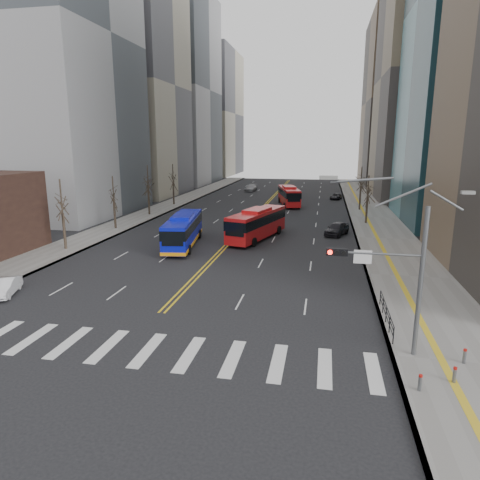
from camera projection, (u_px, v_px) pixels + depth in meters
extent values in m
plane|color=black|center=(128.00, 348.00, 23.44)|extent=(220.00, 220.00, 0.00)
cube|color=slate|center=(373.00, 218.00, 63.13)|extent=(7.00, 130.00, 0.15)
cube|color=slate|center=(156.00, 211.00, 69.55)|extent=(5.00, 130.00, 0.15)
cube|color=silver|center=(32.00, 338.00, 24.55)|extent=(0.70, 4.00, 0.01)
cube|color=silver|center=(69.00, 342.00, 24.11)|extent=(0.70, 4.00, 0.01)
cube|color=silver|center=(108.00, 346.00, 23.66)|extent=(0.70, 4.00, 0.01)
cube|color=silver|center=(148.00, 350.00, 23.21)|extent=(0.70, 4.00, 0.01)
cube|color=silver|center=(189.00, 354.00, 22.77)|extent=(0.70, 4.00, 0.01)
cube|color=silver|center=(233.00, 358.00, 22.32)|extent=(0.70, 4.00, 0.01)
cube|color=silver|center=(278.00, 363.00, 21.87)|extent=(0.70, 4.00, 0.01)
cube|color=silver|center=(325.00, 367.00, 21.43)|extent=(0.70, 4.00, 0.01)
cube|color=silver|center=(374.00, 372.00, 20.98)|extent=(0.70, 4.00, 0.01)
cube|color=gold|center=(264.00, 205.00, 76.04)|extent=(0.15, 100.00, 0.01)
cube|color=gold|center=(266.00, 205.00, 75.97)|extent=(0.15, 100.00, 0.01)
cube|color=gray|center=(41.00, 35.00, 61.67)|extent=(22.00, 24.00, 52.00)
cube|color=#A49B84|center=(124.00, 87.00, 87.42)|extent=(22.00, 22.00, 44.00)
cube|color=gray|center=(173.00, 91.00, 112.59)|extent=(20.00, 26.00, 48.00)
cube|color=#7F7058|center=(436.00, 76.00, 80.45)|extent=(20.00, 26.00, 46.00)
cube|color=#A49B84|center=(209.00, 114.00, 143.89)|extent=(18.00, 30.00, 40.00)
cube|color=brown|center=(401.00, 102.00, 111.68)|extent=(18.00, 30.00, 42.00)
cylinder|color=slate|center=(420.00, 285.00, 21.58)|extent=(0.24, 0.24, 8.00)
cylinder|color=slate|center=(376.00, 254.00, 21.66)|extent=(4.50, 0.12, 0.12)
cube|color=black|center=(337.00, 252.00, 22.03)|extent=(1.10, 0.28, 0.38)
cylinder|color=#FF190C|center=(330.00, 252.00, 21.95)|extent=(0.24, 0.08, 0.24)
cylinder|color=black|center=(337.00, 253.00, 21.88)|extent=(0.24, 0.08, 0.24)
cylinder|color=black|center=(344.00, 253.00, 21.81)|extent=(0.24, 0.08, 0.24)
cube|color=silver|center=(363.00, 257.00, 21.83)|extent=(0.90, 0.06, 0.70)
cube|color=#999993|center=(328.00, 178.00, 21.29)|extent=(0.90, 0.35, 0.18)
cube|color=black|center=(387.00, 307.00, 26.21)|extent=(0.04, 6.00, 0.04)
cylinder|color=black|center=(393.00, 336.00, 23.46)|extent=(0.06, 0.06, 1.00)
cylinder|color=black|center=(390.00, 324.00, 24.89)|extent=(0.06, 0.06, 1.00)
cylinder|color=black|center=(386.00, 315.00, 26.33)|extent=(0.06, 0.06, 1.00)
cylinder|color=black|center=(383.00, 306.00, 27.76)|extent=(0.06, 0.06, 1.00)
cylinder|color=black|center=(380.00, 297.00, 29.19)|extent=(0.06, 0.06, 1.00)
cylinder|color=slate|center=(420.00, 384.00, 19.10)|extent=(0.16, 0.16, 0.70)
cylinder|color=#B2140F|center=(421.00, 376.00, 19.01)|extent=(0.17, 0.17, 0.10)
cylinder|color=slate|center=(454.00, 376.00, 19.73)|extent=(0.16, 0.16, 0.70)
cylinder|color=#B2140F|center=(455.00, 368.00, 19.65)|extent=(0.17, 0.17, 0.10)
cylinder|color=slate|center=(464.00, 357.00, 21.45)|extent=(0.16, 0.16, 0.70)
cylinder|color=#B2140F|center=(465.00, 350.00, 21.37)|extent=(0.17, 0.17, 0.10)
cylinder|color=#2E231C|center=(64.00, 232.00, 44.18)|extent=(0.28, 0.28, 3.90)
cylinder|color=#2E231C|center=(115.00, 215.00, 54.73)|extent=(0.28, 0.28, 3.60)
cylinder|color=#2E231C|center=(149.00, 202.00, 65.20)|extent=(0.28, 0.28, 4.00)
cylinder|color=#2E231C|center=(174.00, 194.00, 75.74)|extent=(0.28, 0.28, 3.80)
cylinder|color=#2E231C|center=(367.00, 211.00, 58.25)|extent=(0.28, 0.28, 3.50)
cylinder|color=#2E231C|center=(360.00, 199.00, 69.69)|extent=(0.28, 0.28, 3.75)
cube|color=#0C15C1|center=(183.00, 230.00, 46.12)|extent=(4.15, 11.94, 2.77)
cube|color=black|center=(183.00, 225.00, 46.00)|extent=(4.21, 11.97, 1.00)
cube|color=#0C15C1|center=(183.00, 216.00, 45.79)|extent=(2.54, 4.34, 0.40)
cube|color=#FF9B0D|center=(184.00, 241.00, 46.39)|extent=(4.21, 11.97, 0.35)
cylinder|color=black|center=(165.00, 249.00, 42.81)|extent=(0.45, 1.03, 1.00)
cylinder|color=black|center=(189.00, 250.00, 42.70)|extent=(0.45, 1.03, 1.00)
cylinder|color=black|center=(179.00, 234.00, 50.10)|extent=(0.45, 1.03, 1.00)
cylinder|color=black|center=(200.00, 234.00, 49.99)|extent=(0.45, 1.03, 1.00)
cube|color=red|center=(257.00, 224.00, 49.24)|extent=(5.48, 11.48, 2.91)
cube|color=black|center=(257.00, 219.00, 49.11)|extent=(5.54, 11.52, 1.04)
cube|color=red|center=(257.00, 210.00, 48.89)|extent=(3.02, 4.33, 0.40)
cylinder|color=black|center=(233.00, 240.00, 46.97)|extent=(0.56, 1.04, 1.00)
cylinder|color=black|center=(254.00, 242.00, 45.85)|extent=(0.56, 1.04, 1.00)
cylinder|color=black|center=(260.00, 228.00, 53.21)|extent=(0.56, 1.04, 1.00)
cylinder|color=black|center=(279.00, 230.00, 52.09)|extent=(0.56, 1.04, 1.00)
cube|color=red|center=(289.00, 196.00, 75.27)|extent=(4.87, 11.01, 2.77)
cube|color=black|center=(289.00, 192.00, 75.15)|extent=(4.94, 11.05, 1.00)
cube|color=red|center=(289.00, 187.00, 74.94)|extent=(2.77, 4.11, 0.40)
cylinder|color=black|center=(285.00, 205.00, 72.16)|extent=(0.52, 1.04, 1.00)
cylinder|color=black|center=(299.00, 205.00, 72.26)|extent=(0.52, 1.04, 1.00)
cylinder|color=black|center=(279.00, 200.00, 78.85)|extent=(0.52, 1.04, 1.00)
cylinder|color=black|center=(293.00, 200.00, 78.95)|extent=(0.52, 1.04, 1.00)
imported|color=silver|center=(5.00, 287.00, 31.40)|extent=(2.53, 3.97, 1.23)
imported|color=black|center=(337.00, 229.00, 51.49)|extent=(3.43, 5.02, 1.59)
imported|color=#95959A|center=(251.00, 188.00, 96.96)|extent=(2.47, 5.31, 1.50)
imported|color=black|center=(336.00, 197.00, 83.38)|extent=(2.58, 4.22, 1.09)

